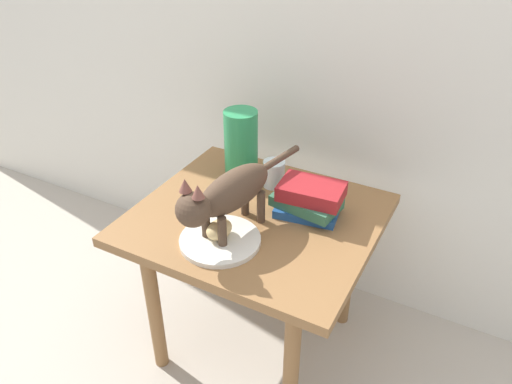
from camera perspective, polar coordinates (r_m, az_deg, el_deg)
ground_plane at (r=1.83m, az=-0.00°, el=-16.43°), size 6.00×6.00×0.00m
side_table at (r=1.51m, az=-0.00°, el=-5.03°), size 0.69×0.62×0.53m
plate at (r=1.36m, az=-4.10°, el=-5.51°), size 0.22×0.22×0.01m
bread_roll at (r=1.35m, az=-4.22°, el=-4.26°), size 0.07×0.09×0.05m
cat at (r=1.32m, az=-3.32°, el=-0.25°), size 0.15×0.47×0.23m
book_stack at (r=1.45m, az=6.03°, el=-0.83°), size 0.21×0.14×0.10m
green_vase at (r=1.59m, az=-1.71°, el=5.37°), size 0.11×0.11×0.23m
candle_jar at (r=1.58m, az=2.05°, el=1.97°), size 0.07×0.07×0.08m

